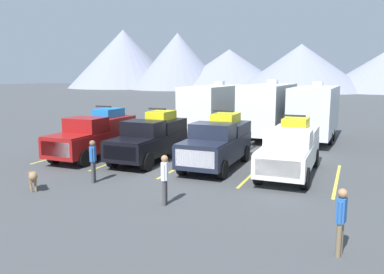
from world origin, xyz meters
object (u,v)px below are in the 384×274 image
at_px(pickup_truck_c, 217,142).
at_px(dog, 33,178).
at_px(pickup_truck_b, 151,138).
at_px(person_b, 93,158).
at_px(pickup_truck_a, 95,134).
at_px(camper_trailer_c, 315,111).
at_px(person_a, 341,217).
at_px(pickup_truck_d, 291,148).
at_px(camper_trailer_a, 214,106).
at_px(person_c, 165,176).
at_px(camper_trailer_b, 268,108).

relative_size(pickup_truck_c, dog, 6.82).
xyz_separation_m(pickup_truck_b, person_b, (-0.17, -4.46, -0.17)).
xyz_separation_m(pickup_truck_c, dog, (-5.01, -6.32, -0.65)).
bearing_deg(dog, pickup_truck_a, 105.01).
bearing_deg(pickup_truck_a, person_b, -54.62).
distance_m(camper_trailer_c, person_a, 16.45).
distance_m(pickup_truck_d, person_b, 8.34).
bearing_deg(camper_trailer_a, pickup_truck_a, -106.65).
distance_m(person_b, person_c, 4.06).
relative_size(camper_trailer_c, person_c, 4.68).
relative_size(camper_trailer_a, camper_trailer_c, 1.10).
height_order(camper_trailer_a, person_c, camper_trailer_a).
bearing_deg(camper_trailer_b, dog, -109.91).
bearing_deg(pickup_truck_c, pickup_truck_a, -177.07).
bearing_deg(person_b, camper_trailer_b, 72.63).
height_order(pickup_truck_c, person_c, pickup_truck_c).
bearing_deg(camper_trailer_c, camper_trailer_b, 178.39).
bearing_deg(pickup_truck_a, pickup_truck_d, 2.07).
relative_size(pickup_truck_b, person_b, 3.04).
height_order(pickup_truck_c, camper_trailer_a, camper_trailer_a).
relative_size(camper_trailer_b, person_a, 4.79).
height_order(camper_trailer_b, person_a, camper_trailer_b).
distance_m(pickup_truck_a, camper_trailer_c, 13.62).
bearing_deg(person_b, person_c, -18.77).
bearing_deg(person_a, pickup_truck_a, 149.89).
xyz_separation_m(pickup_truck_a, pickup_truck_b, (3.11, 0.32, -0.02)).
relative_size(pickup_truck_c, pickup_truck_d, 0.93).
relative_size(pickup_truck_b, person_c, 3.09).
xyz_separation_m(camper_trailer_b, person_a, (5.18, -16.35, -1.09)).
bearing_deg(pickup_truck_b, pickup_truck_d, 0.32).
height_order(pickup_truck_b, person_c, pickup_truck_b).
bearing_deg(person_a, pickup_truck_c, 127.22).
height_order(pickup_truck_c, pickup_truck_d, pickup_truck_c).
bearing_deg(person_a, camper_trailer_b, 107.57).
distance_m(pickup_truck_c, camper_trailer_b, 8.94).
bearing_deg(camper_trailer_c, pickup_truck_c, -111.41).
distance_m(camper_trailer_a, person_c, 15.97).
xyz_separation_m(pickup_truck_d, person_c, (-3.17, -5.80, -0.16)).
height_order(pickup_truck_a, person_b, pickup_truck_a).
bearing_deg(person_c, camper_trailer_c, 77.30).
height_order(pickup_truck_c, camper_trailer_c, camper_trailer_c).
bearing_deg(pickup_truck_c, dog, -128.39).
bearing_deg(camper_trailer_a, person_c, -76.28).
xyz_separation_m(pickup_truck_c, person_c, (0.16, -5.78, -0.20)).
distance_m(pickup_truck_d, person_c, 6.61).
bearing_deg(pickup_truck_c, pickup_truck_d, 0.38).
bearing_deg(camper_trailer_c, person_b, -118.25).
distance_m(pickup_truck_b, dog, 6.52).
xyz_separation_m(camper_trailer_c, dog, (-8.46, -15.12, -1.47)).
relative_size(pickup_truck_c, person_a, 3.14).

